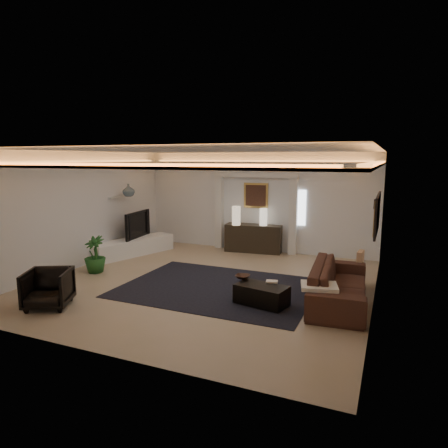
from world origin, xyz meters
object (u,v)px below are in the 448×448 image
at_px(sofa, 339,284).
at_px(coffee_table, 262,294).
at_px(console, 254,238).
at_px(armchair, 48,289).

relative_size(sofa, coffee_table, 2.63).
bearing_deg(sofa, console, 36.35).
relative_size(sofa, armchair, 3.22).
xyz_separation_m(console, sofa, (2.86, -3.32, -0.03)).
xyz_separation_m(sofa, armchair, (-4.92, -2.37, -0.01)).
distance_m(console, armchair, 6.05).
xyz_separation_m(console, coffee_table, (1.54, -4.03, -0.20)).
height_order(console, armchair, console).
xyz_separation_m(console, armchair, (-2.06, -5.69, -0.04)).
height_order(console, coffee_table, console).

